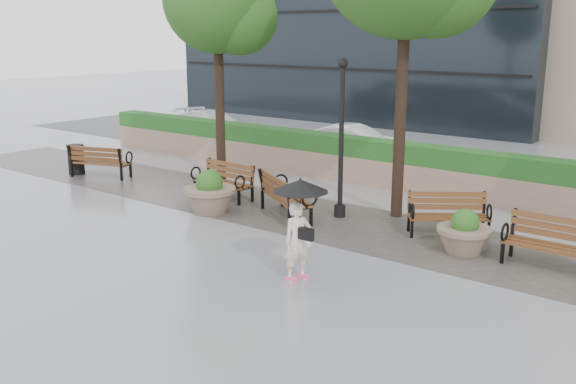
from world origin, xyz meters
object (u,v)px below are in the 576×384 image
Objects in this scene: trash_bin at (76,160)px; pedestrian at (299,220)px; bench_2 at (285,205)px; bench_4 at (553,255)px; planter_left at (210,196)px; bench_3 at (448,223)px; car_left at (213,126)px; planter_right at (464,236)px; lamppost at (341,150)px; bench_1 at (223,188)px; bench_0 at (101,168)px; car_right at (354,143)px.

trash_bin is 11.42m from pedestrian.
bench_4 is at bearing -146.74° from bench_2.
planter_left is at bearing -5.32° from trash_bin.
bench_3 is 0.97× the size of pedestrian.
bench_4 is at bearing 8.03° from planter_left.
pedestrian reaches higher than car_left.
lamppost reaches higher than planter_right.
bench_3 reaches higher than planter_right.
car_left is (-13.94, 6.99, 0.25)m from planter_right.
pedestrian is at bearing -26.69° from planter_left.
bench_1 is 0.89× the size of bench_2.
bench_0 is 8.70m from car_right.
bench_0 is 0.52× the size of lamppost.
bench_3 is 2.04× the size of trash_bin.
planter_left is (-1.76, -0.83, 0.12)m from bench_2.
trash_bin is 9.44m from car_right.
car_right reaches higher than bench_3.
bench_2 is (7.30, 0.03, 0.01)m from bench_0.
car_right is at bearing 95.39° from planter_left.
bench_1 is 7.00m from planter_right.
pedestrian is (5.18, -3.48, 0.86)m from bench_1.
lamppost is (3.52, 0.44, 1.40)m from bench_1.
pedestrian reaches higher than bench_2.
planter_left is at bearing -149.42° from lamppost.
lamppost is 4.29m from pedestrian.
bench_2 is at bearing -141.66° from lamppost.
bench_0 is 1.04m from trash_bin.
trash_bin is 0.23× the size of lamppost.
bench_1 is 0.43× the size of car_left.
pedestrian is (10.02, -3.05, 0.85)m from bench_0.
trash_bin is (-8.31, -0.22, 0.14)m from bench_2.
car_right reaches higher than planter_left.
planter_left is 6.58m from trash_bin.
bench_0 is at bearing 171.80° from planter_left.
bench_3 is at bearing 6.17° from trash_bin.
bench_3 is at bearing -133.48° from bench_2.
bench_1 is 2.06× the size of trash_bin.
trash_bin is at bearing -157.68° from car_left.
planter_right is at bearing 9.13° from planter_left.
car_left is (-9.41, 7.17, 0.31)m from bench_2.
car_right reaches higher than bench_0.
car_left reaches higher than bench_2.
bench_3 is at bearing 9.12° from bench_1.
bench_2 is 0.54× the size of lamppost.
planter_right is 3.82m from pedestrian.
car_right is (-8.80, 6.92, 0.32)m from bench_4.
trash_bin is at bearing 174.68° from planter_left.
pedestrian is at bearing -136.49° from bench_4.
lamppost reaches higher than bench_4.
lamppost is 1.03× the size of car_right.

